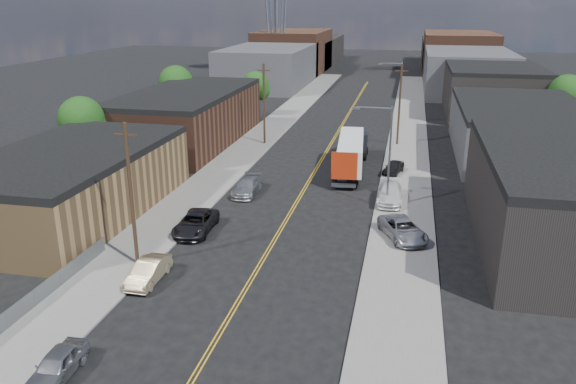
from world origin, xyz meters
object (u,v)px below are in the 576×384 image
at_px(semi_truck, 352,150).
at_px(car_right_lot_c, 394,167).
at_px(car_left_d, 247,187).
at_px(car_left_a, 57,365).
at_px(car_right_lot_b, 390,194).
at_px(car_right_lot_a, 403,229).
at_px(car_left_c, 196,223).
at_px(car_ahead_truck, 350,143).
at_px(car_left_b, 149,271).

bearing_deg(semi_truck, car_right_lot_c, -14.87).
relative_size(semi_truck, car_left_d, 2.88).
relative_size(car_left_a, car_right_lot_b, 0.75).
relative_size(car_left_d, car_right_lot_a, 0.96).
distance_m(semi_truck, car_left_a, 39.38).
relative_size(car_left_d, car_right_lot_b, 0.94).
bearing_deg(semi_truck, car_right_lot_a, -76.60).
bearing_deg(car_right_lot_b, car_left_a, -118.45).
bearing_deg(car_left_d, car_left_c, -98.67).
height_order(semi_truck, car_left_c, semi_truck).
height_order(car_left_a, car_left_d, car_left_d).
height_order(car_left_c, car_right_lot_b, car_right_lot_b).
bearing_deg(car_left_d, car_ahead_truck, 68.12).
height_order(car_right_lot_b, car_ahead_truck, car_right_lot_b).
bearing_deg(car_left_c, car_left_a, -92.90).
xyz_separation_m(car_right_lot_b, car_ahead_truck, (-5.65, 18.95, -0.26)).
distance_m(car_left_b, car_right_lot_a, 18.92).
xyz_separation_m(car_left_c, car_right_lot_b, (14.60, 9.84, 0.16)).
xyz_separation_m(car_left_d, car_right_lot_b, (13.20, 0.22, 0.20)).
relative_size(car_right_lot_a, car_right_lot_b, 0.98).
bearing_deg(car_left_c, semi_truck, 59.79).
bearing_deg(car_ahead_truck, car_left_c, -111.57).
xyz_separation_m(car_left_a, car_left_b, (0.00, 10.00, 0.03)).
bearing_deg(car_left_d, car_left_a, -93.25).
bearing_deg(car_left_d, semi_truck, 48.52).
bearing_deg(car_left_a, car_left_b, 87.24).
bearing_deg(car_right_lot_a, semi_truck, 83.91).
xyz_separation_m(car_left_c, car_right_lot_a, (15.90, 1.86, 0.12)).
height_order(car_left_c, car_ahead_truck, car_left_c).
bearing_deg(car_left_b, car_right_lot_c, 61.47).
height_order(semi_truck, car_left_b, semi_truck).
height_order(car_left_b, car_right_lot_a, car_right_lot_a).
distance_m(car_left_d, car_right_lot_a, 16.44).
xyz_separation_m(car_left_d, car_right_lot_c, (13.20, 9.21, 0.06)).
distance_m(semi_truck, car_left_c, 22.14).
xyz_separation_m(car_right_lot_a, car_right_lot_c, (-1.30, 16.97, -0.09)).
height_order(car_left_a, car_right_lot_c, car_right_lot_c).
height_order(car_left_c, car_left_d, car_left_c).
bearing_deg(car_ahead_truck, car_right_lot_b, -77.69).
xyz_separation_m(car_right_lot_a, car_right_lot_b, (-1.30, 7.98, 0.05)).
bearing_deg(car_left_b, car_right_lot_b, 50.98).
bearing_deg(car_left_d, car_left_b, -94.83).
bearing_deg(car_left_a, car_ahead_truck, 76.50).
distance_m(car_right_lot_a, car_right_lot_b, 8.08).
bearing_deg(car_right_lot_a, car_left_a, -152.19).
relative_size(car_left_a, car_right_lot_a, 0.76).
relative_size(car_right_lot_b, car_ahead_truck, 1.11).
bearing_deg(car_right_lot_c, car_left_c, -112.76).
bearing_deg(car_left_b, car_left_a, -90.32).
bearing_deg(car_left_a, car_right_lot_c, 65.82).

